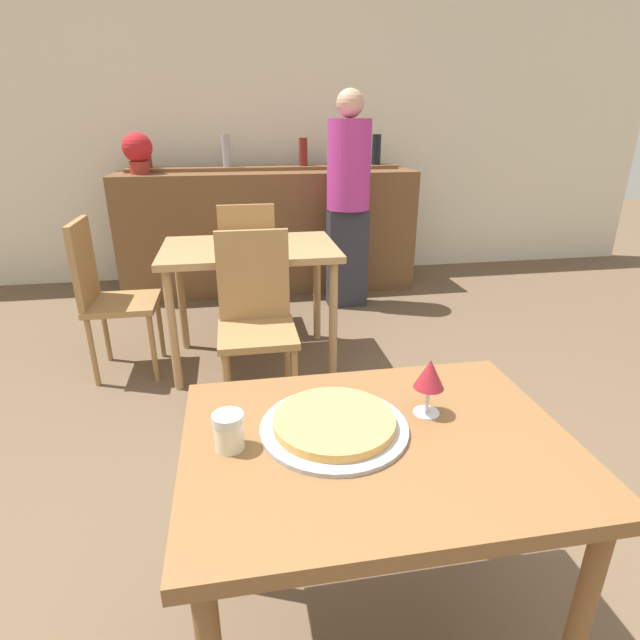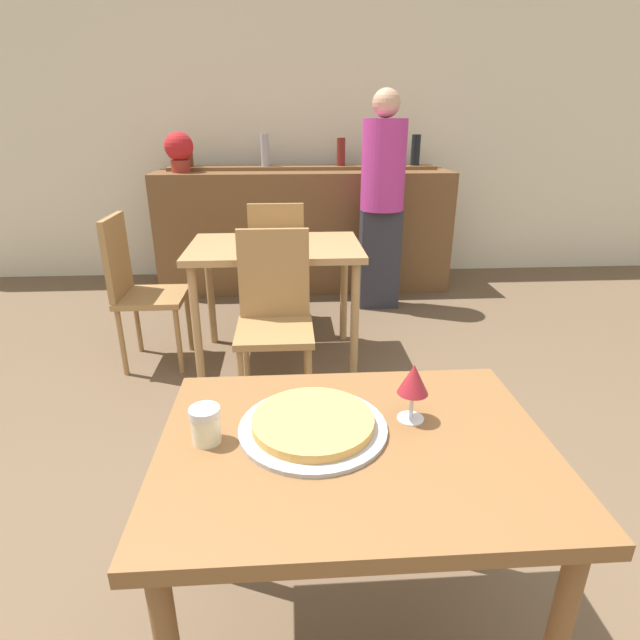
{
  "view_description": "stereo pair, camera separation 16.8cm",
  "coord_description": "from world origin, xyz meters",
  "px_view_note": "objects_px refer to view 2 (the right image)",
  "views": [
    {
      "loc": [
        -0.32,
        -0.99,
        1.47
      ],
      "look_at": [
        -0.05,
        0.55,
        0.84
      ],
      "focal_mm": 28.0,
      "sensor_mm": 36.0,
      "label": 1
    },
    {
      "loc": [
        -0.15,
        -1.01,
        1.47
      ],
      "look_at": [
        -0.05,
        0.55,
        0.84
      ],
      "focal_mm": 28.0,
      "sensor_mm": 36.0,
      "label": 2
    }
  ],
  "objects_px": {
    "cheese_shaker": "(206,425)",
    "potted_plant": "(179,150)",
    "chair_far_side_back": "(277,259)",
    "wine_glass": "(413,381)",
    "chair_far_side_left": "(137,283)",
    "chair_far_side_front": "(274,309)",
    "person_standing": "(382,196)",
    "pizza_tray": "(313,424)"
  },
  "relations": [
    {
      "from": "chair_far_side_front",
      "to": "pizza_tray",
      "type": "xyz_separation_m",
      "value": [
        0.13,
        -1.42,
        0.22
      ]
    },
    {
      "from": "chair_far_side_front",
      "to": "person_standing",
      "type": "xyz_separation_m",
      "value": [
        0.83,
        1.48,
        0.38
      ]
    },
    {
      "from": "chair_far_side_front",
      "to": "wine_glass",
      "type": "distance_m",
      "value": 1.47
    },
    {
      "from": "cheese_shaker",
      "to": "potted_plant",
      "type": "distance_m",
      "value": 3.55
    },
    {
      "from": "potted_plant",
      "to": "wine_glass",
      "type": "bearing_deg",
      "value": -70.4
    },
    {
      "from": "chair_far_side_left",
      "to": "cheese_shaker",
      "type": "distance_m",
      "value": 2.11
    },
    {
      "from": "chair_far_side_left",
      "to": "wine_glass",
      "type": "bearing_deg",
      "value": -146.7
    },
    {
      "from": "pizza_tray",
      "to": "wine_glass",
      "type": "bearing_deg",
      "value": 7.17
    },
    {
      "from": "chair_far_side_back",
      "to": "wine_glass",
      "type": "relative_size",
      "value": 5.97
    },
    {
      "from": "cheese_shaker",
      "to": "wine_glass",
      "type": "height_order",
      "value": "wine_glass"
    },
    {
      "from": "person_standing",
      "to": "potted_plant",
      "type": "bearing_deg",
      "value": 162.14
    },
    {
      "from": "chair_far_side_left",
      "to": "wine_glass",
      "type": "xyz_separation_m",
      "value": [
        1.25,
        -1.9,
        0.32
      ]
    },
    {
      "from": "chair_far_side_front",
      "to": "chair_far_side_left",
      "type": "xyz_separation_m",
      "value": [
        -0.86,
        0.52,
        0.0
      ]
    },
    {
      "from": "chair_far_side_back",
      "to": "person_standing",
      "type": "height_order",
      "value": "person_standing"
    },
    {
      "from": "potted_plant",
      "to": "chair_far_side_back",
      "type": "bearing_deg",
      "value": -50.08
    },
    {
      "from": "chair_far_side_back",
      "to": "person_standing",
      "type": "bearing_deg",
      "value": -151.65
    },
    {
      "from": "wine_glass",
      "to": "potted_plant",
      "type": "bearing_deg",
      "value": 109.6
    },
    {
      "from": "chair_far_side_front",
      "to": "person_standing",
      "type": "bearing_deg",
      "value": 60.77
    },
    {
      "from": "chair_far_side_back",
      "to": "cheese_shaker",
      "type": "height_order",
      "value": "chair_far_side_back"
    },
    {
      "from": "cheese_shaker",
      "to": "person_standing",
      "type": "xyz_separation_m",
      "value": [
        0.95,
        2.93,
        0.13
      ]
    },
    {
      "from": "chair_far_side_front",
      "to": "wine_glass",
      "type": "xyz_separation_m",
      "value": [
        0.39,
        -1.38,
        0.32
      ]
    },
    {
      "from": "chair_far_side_front",
      "to": "cheese_shaker",
      "type": "relative_size",
      "value": 10.23
    },
    {
      "from": "chair_far_side_back",
      "to": "cheese_shaker",
      "type": "xyz_separation_m",
      "value": [
        -0.13,
        -2.48,
        0.25
      ]
    },
    {
      "from": "chair_far_side_back",
      "to": "cheese_shaker",
      "type": "distance_m",
      "value": 2.5
    },
    {
      "from": "chair_far_side_left",
      "to": "cheese_shaker",
      "type": "height_order",
      "value": "chair_far_side_left"
    },
    {
      "from": "person_standing",
      "to": "wine_glass",
      "type": "height_order",
      "value": "person_standing"
    },
    {
      "from": "chair_far_side_front",
      "to": "potted_plant",
      "type": "relative_size",
      "value": 2.9
    },
    {
      "from": "chair_far_side_back",
      "to": "potted_plant",
      "type": "bearing_deg",
      "value": -50.08
    },
    {
      "from": "cheese_shaker",
      "to": "chair_far_side_left",
      "type": "bearing_deg",
      "value": 110.4
    },
    {
      "from": "chair_far_side_front",
      "to": "pizza_tray",
      "type": "distance_m",
      "value": 1.44
    },
    {
      "from": "chair_far_side_front",
      "to": "potted_plant",
      "type": "height_order",
      "value": "potted_plant"
    },
    {
      "from": "chair_far_side_left",
      "to": "wine_glass",
      "type": "relative_size",
      "value": 5.97
    },
    {
      "from": "chair_far_side_front",
      "to": "chair_far_side_left",
      "type": "bearing_deg",
      "value": 148.93
    },
    {
      "from": "pizza_tray",
      "to": "person_standing",
      "type": "bearing_deg",
      "value": 76.52
    },
    {
      "from": "chair_far_side_back",
      "to": "potted_plant",
      "type": "height_order",
      "value": "potted_plant"
    },
    {
      "from": "wine_glass",
      "to": "potted_plant",
      "type": "height_order",
      "value": "potted_plant"
    },
    {
      "from": "pizza_tray",
      "to": "potted_plant",
      "type": "xyz_separation_m",
      "value": [
        -0.95,
        3.43,
        0.48
      ]
    },
    {
      "from": "potted_plant",
      "to": "cheese_shaker",
      "type": "bearing_deg",
      "value": -78.71
    },
    {
      "from": "chair_far_side_back",
      "to": "wine_glass",
      "type": "distance_m",
      "value": 2.47
    },
    {
      "from": "chair_far_side_back",
      "to": "pizza_tray",
      "type": "height_order",
      "value": "chair_far_side_back"
    },
    {
      "from": "potted_plant",
      "to": "chair_far_side_front",
      "type": "bearing_deg",
      "value": -67.87
    },
    {
      "from": "chair_far_side_front",
      "to": "chair_far_side_back",
      "type": "distance_m",
      "value": 1.03
    }
  ]
}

